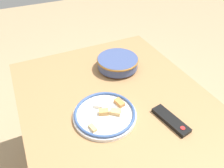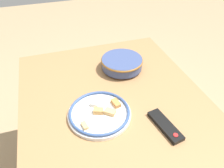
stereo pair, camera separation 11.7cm
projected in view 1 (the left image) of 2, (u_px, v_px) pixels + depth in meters
dining_table at (116, 112)px, 1.20m from camera, size 1.16×0.96×0.77m
noodle_bowl at (118, 62)px, 1.33m from camera, size 0.25×0.25×0.07m
food_plate at (105, 114)px, 1.03m from camera, size 0.30×0.30×0.04m
tv_remote at (171, 120)px, 1.01m from camera, size 0.20×0.09×0.02m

